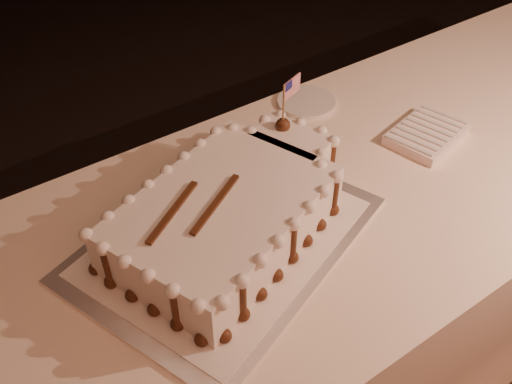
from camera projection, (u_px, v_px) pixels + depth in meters
banquet_table at (344, 278)px, 1.59m from camera, size 2.40×0.80×0.75m
cake_board at (225, 239)px, 1.18m from camera, size 0.71×0.62×0.01m
doily at (224, 237)px, 1.18m from camera, size 0.64×0.56×0.00m
sheet_cake at (233, 209)px, 1.16m from camera, size 0.59×0.44×0.22m
napkin_stack at (426, 134)px, 1.44m from camera, size 0.22×0.18×0.03m
side_plate at (306, 102)px, 1.56m from camera, size 0.16×0.16×0.01m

